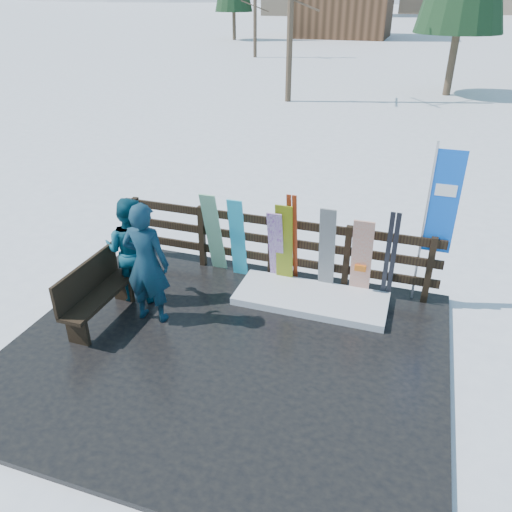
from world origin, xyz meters
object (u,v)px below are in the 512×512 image
(bench, at_px, (95,291))
(snowboard_0, at_px, (238,239))
(person_front, at_px, (146,263))
(snowboard_5, at_px, (361,259))
(rental_flag, at_px, (439,208))
(snowboard_2, at_px, (284,246))
(snowboard_3, at_px, (276,248))
(person_back, at_px, (131,249))
(snowboard_4, at_px, (327,251))
(snowboard_1, at_px, (214,233))

(bench, relative_size, snowboard_0, 0.99)
(bench, bearing_deg, person_front, 22.13)
(snowboard_5, relative_size, person_front, 0.77)
(snowboard_0, height_order, rental_flag, rental_flag)
(bench, xyz_separation_m, snowboard_2, (2.39, 1.89, 0.23))
(bench, xyz_separation_m, snowboard_3, (2.25, 1.89, 0.17))
(person_back, bearing_deg, snowboard_4, -167.98)
(bench, height_order, snowboard_0, snowboard_0)
(person_back, bearing_deg, snowboard_2, -162.05)
(snowboard_0, bearing_deg, person_back, -140.95)
(snowboard_1, xyz_separation_m, rental_flag, (3.55, 0.27, 0.82))
(snowboard_3, xyz_separation_m, person_back, (-2.06, -1.12, 0.18))
(snowboard_0, bearing_deg, snowboard_1, 180.00)
(snowboard_0, distance_m, snowboard_2, 0.82)
(snowboard_5, bearing_deg, snowboard_0, 180.00)
(snowboard_1, distance_m, snowboard_4, 1.97)
(bench, relative_size, rental_flag, 0.58)
(rental_flag, bearing_deg, snowboard_2, -173.27)
(bench, xyz_separation_m, rental_flag, (4.68, 2.16, 1.09))
(snowboard_1, height_order, snowboard_4, snowboard_1)
(snowboard_3, bearing_deg, bench, -140.03)
(snowboard_3, relative_size, snowboard_4, 0.90)
(snowboard_2, relative_size, person_back, 0.87)
(snowboard_3, bearing_deg, snowboard_2, 0.00)
(snowboard_5, xyz_separation_m, person_back, (-3.47, -1.12, 0.15))
(snowboard_2, relative_size, snowboard_3, 1.08)
(rental_flag, xyz_separation_m, person_front, (-3.94, -1.86, -0.65))
(snowboard_0, distance_m, snowboard_1, 0.44)
(person_back, bearing_deg, rental_flag, -171.80)
(snowboard_1, bearing_deg, person_front, -103.76)
(snowboard_5, bearing_deg, snowboard_3, 180.00)
(rental_flag, bearing_deg, snowboard_1, -175.65)
(rental_flag, xyz_separation_m, person_back, (-4.49, -1.39, -0.74))
(snowboard_1, distance_m, rental_flag, 3.65)
(rental_flag, bearing_deg, snowboard_0, -175.04)
(snowboard_1, height_order, snowboard_3, snowboard_1)
(snowboard_3, xyz_separation_m, person_front, (-1.51, -1.59, 0.27))
(bench, relative_size, snowboard_2, 0.99)
(rental_flag, distance_m, person_front, 4.40)
(rental_flag, relative_size, person_back, 1.51)
(snowboard_4, relative_size, person_front, 0.82)
(snowboard_3, bearing_deg, person_front, -133.57)
(bench, relative_size, snowboard_5, 1.03)
(snowboard_5, height_order, person_front, person_front)
(snowboard_5, height_order, person_back, person_back)
(person_front, bearing_deg, snowboard_3, -136.95)
(snowboard_2, relative_size, snowboard_5, 1.03)
(person_front, bearing_deg, snowboard_2, -139.49)
(snowboard_3, xyz_separation_m, rental_flag, (2.43, 0.27, 0.92))
(snowboard_3, xyz_separation_m, snowboard_4, (0.85, 0.00, 0.09))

